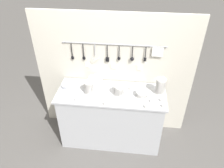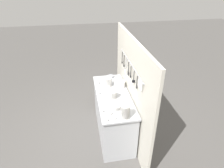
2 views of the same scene
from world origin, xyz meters
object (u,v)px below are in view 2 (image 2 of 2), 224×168
at_px(cup_edge_near, 111,113).
at_px(cup_back_right, 99,93).
at_px(bowl_stack_short_front, 113,94).
at_px(cup_front_right, 115,82).
at_px(cup_edge_far, 107,81).
at_px(bowl_stack_tall_left, 125,112).
at_px(plate_stack, 120,84).
at_px(bowl_stack_wide_centre, 116,107).
at_px(bowl_stack_nested_right, 109,82).
at_px(steel_mixing_bowl, 111,76).
at_px(cup_beside_plates, 114,119).
at_px(cup_back_left, 107,120).
at_px(cup_mid_row, 98,83).
at_px(cup_centre, 102,111).
at_px(cup_front_left, 122,101).

distance_m(cup_edge_near, cup_back_right, 0.62).
bearing_deg(cup_back_right, bowl_stack_short_front, 55.11).
relative_size(cup_front_right, cup_back_right, 1.00).
bearing_deg(bowl_stack_short_front, cup_edge_far, -178.34).
bearing_deg(cup_front_right, bowl_stack_tall_left, -2.29).
distance_m(plate_stack, cup_edge_near, 0.87).
distance_m(bowl_stack_wide_centre, bowl_stack_nested_right, 0.74).
distance_m(bowl_stack_nested_right, steel_mixing_bowl, 0.39).
bearing_deg(cup_edge_near, bowl_stack_tall_left, 60.85).
height_order(steel_mixing_bowl, cup_beside_plates, cup_beside_plates).
distance_m(bowl_stack_nested_right, cup_edge_far, 0.19).
height_order(cup_edge_far, cup_back_left, same).
bearing_deg(bowl_stack_wide_centre, bowl_stack_tall_left, 20.52).
relative_size(bowl_stack_short_front, bowl_stack_tall_left, 0.63).
relative_size(bowl_stack_short_front, bowl_stack_nested_right, 0.79).
bearing_deg(bowl_stack_wide_centre, cup_front_right, 170.72).
relative_size(steel_mixing_bowl, cup_beside_plates, 3.00).
relative_size(cup_front_right, cup_mid_row, 1.00).
relative_size(bowl_stack_wide_centre, steel_mixing_bowl, 1.25).
bearing_deg(steel_mixing_bowl, bowl_stack_wide_centre, -4.99).
xyz_separation_m(cup_edge_near, cup_edge_far, (-1.04, 0.10, 0.00)).
bearing_deg(cup_centre, steel_mixing_bowl, 163.95).
bearing_deg(cup_front_right, cup_edge_near, -14.62).
bearing_deg(steel_mixing_bowl, cup_centre, -16.05).
relative_size(bowl_stack_short_front, cup_centre, 3.50).
relative_size(bowl_stack_wide_centre, cup_centre, 3.75).
relative_size(plate_stack, cup_edge_far, 4.80).
bearing_deg(steel_mixing_bowl, cup_back_right, -28.18).
xyz_separation_m(steel_mixing_bowl, cup_edge_near, (1.23, -0.21, 0.00)).
distance_m(bowl_stack_tall_left, cup_front_left, 0.42).
distance_m(cup_edge_near, cup_centre, 0.14).
distance_m(bowl_stack_short_front, bowl_stack_wide_centre, 0.31).
xyz_separation_m(cup_centre, cup_back_left, (0.22, 0.04, 0.00)).
distance_m(cup_edge_far, cup_back_left, 1.20).
height_order(bowl_stack_wide_centre, plate_stack, plate_stack).
height_order(cup_edge_far, cup_mid_row, same).
height_order(bowl_stack_wide_centre, cup_back_right, bowl_stack_wide_centre).
distance_m(bowl_stack_tall_left, cup_beside_plates, 0.20).
xyz_separation_m(steel_mixing_bowl, cup_back_right, (0.62, -0.33, 0.00)).
relative_size(plate_stack, cup_beside_plates, 4.80).
xyz_separation_m(bowl_stack_short_front, cup_front_left, (0.16, 0.13, -0.05)).
bearing_deg(cup_mid_row, cup_back_right, -5.50).
distance_m(bowl_stack_short_front, cup_front_right, 0.54).
bearing_deg(cup_mid_row, bowl_stack_tall_left, 14.71).
xyz_separation_m(bowl_stack_nested_right, cup_beside_plates, (1.00, -0.07, -0.08)).
xyz_separation_m(steel_mixing_bowl, cup_back_left, (1.38, -0.29, 0.00)).
xyz_separation_m(bowl_stack_wide_centre, cup_edge_far, (-0.91, -0.02, -0.02)).
bearing_deg(cup_front_right, cup_mid_row, -95.09).
bearing_deg(bowl_stack_nested_right, bowl_stack_tall_left, 5.87).
bearing_deg(cup_edge_far, bowl_stack_tall_left, 5.41).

